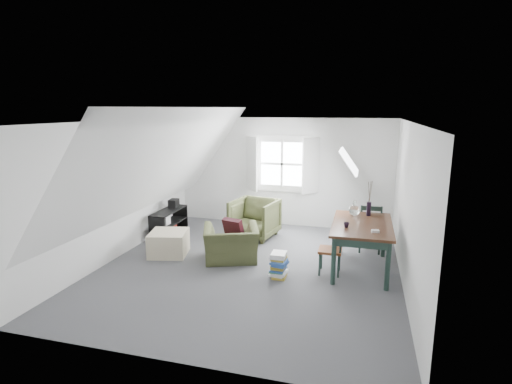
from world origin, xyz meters
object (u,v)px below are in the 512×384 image
(dining_chair_near, at_px, (332,250))
(ottoman, at_px, (169,243))
(dining_chair_far, at_px, (370,227))
(magazine_stack, at_px, (279,265))
(dining_table, at_px, (362,230))
(media_shelf, at_px, (168,224))
(armchair_far, at_px, (255,237))
(armchair_near, at_px, (231,260))

(dining_chair_near, bearing_deg, ottoman, -109.96)
(dining_chair_far, height_order, magazine_stack, dining_chair_far)
(magazine_stack, bearing_deg, dining_table, 28.26)
(dining_table, distance_m, media_shelf, 4.14)
(dining_table, bearing_deg, armchair_far, 148.22)
(ottoman, bearing_deg, dining_chair_near, -1.65)
(armchair_far, height_order, dining_chair_far, dining_chair_far)
(dining_chair_far, xyz_separation_m, dining_chair_near, (-0.61, -1.26, -0.07))
(media_shelf, xyz_separation_m, magazine_stack, (2.76, -1.50, -0.05))
(armchair_far, xyz_separation_m, dining_chair_far, (2.37, -0.26, 0.49))
(armchair_far, relative_size, dining_table, 0.56)
(armchair_far, xyz_separation_m, ottoman, (-1.28, -1.43, 0.22))
(ottoman, distance_m, dining_chair_far, 3.84)
(ottoman, bearing_deg, media_shelf, 117.67)
(dining_chair_far, bearing_deg, armchair_near, 41.83)
(dining_chair_far, height_order, dining_chair_near, dining_chair_far)
(armchair_near, height_order, dining_chair_far, dining_chair_far)
(armchair_near, height_order, ottoman, ottoman)
(ottoman, distance_m, magazine_stack, 2.27)
(dining_table, height_order, media_shelf, dining_table)
(armchair_near, xyz_separation_m, ottoman, (-1.22, -0.04, 0.22))
(armchair_near, relative_size, dining_chair_near, 1.21)
(magazine_stack, bearing_deg, armchair_far, 116.25)
(armchair_near, bearing_deg, dining_chair_near, 155.78)
(armchair_far, height_order, ottoman, ottoman)
(dining_chair_far, relative_size, dining_chair_near, 1.17)
(dining_table, relative_size, magazine_stack, 3.98)
(armchair_near, bearing_deg, media_shelf, -49.66)
(armchair_near, xyz_separation_m, magazine_stack, (0.99, -0.50, 0.21))
(ottoman, relative_size, dining_chair_near, 0.83)
(armchair_near, relative_size, ottoman, 1.45)
(ottoman, height_order, magazine_stack, ottoman)
(dining_chair_near, relative_size, magazine_stack, 1.96)
(media_shelf, height_order, magazine_stack, media_shelf)
(armchair_near, bearing_deg, magazine_stack, 132.81)
(ottoman, xyz_separation_m, media_shelf, (-0.54, 1.03, 0.03))
(dining_chair_far, height_order, media_shelf, dining_chair_far)
(armchair_far, bearing_deg, dining_chair_near, -30.02)
(armchair_near, relative_size, magazine_stack, 2.36)
(magazine_stack, bearing_deg, dining_chair_far, 48.80)
(armchair_near, xyz_separation_m, dining_chair_near, (1.81, -0.12, 0.42))
(ottoman, bearing_deg, magazine_stack, -11.88)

